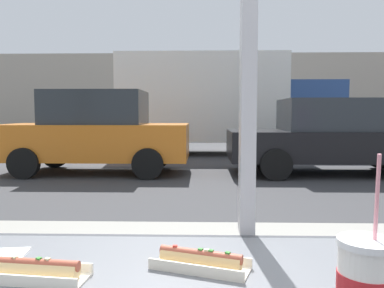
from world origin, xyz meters
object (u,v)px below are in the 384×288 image
(box_truck, at_px, (222,102))
(soda_cup_right, at_px, (366,284))
(hotdog_tray_far, at_px, (35,270))
(parked_car_orange, at_px, (96,132))
(parked_car_black, at_px, (335,136))
(hotdog_tray_near, at_px, (200,260))

(box_truck, bearing_deg, soda_cup_right, -91.62)
(hotdog_tray_far, bearing_deg, box_truck, 84.98)
(parked_car_orange, distance_m, parked_car_black, 5.30)
(soda_cup_right, height_order, hotdog_tray_near, soda_cup_right)
(hotdog_tray_near, xyz_separation_m, box_truck, (0.65, 11.86, 0.75))
(hotdog_tray_far, relative_size, parked_car_black, 0.06)
(parked_car_black, bearing_deg, soda_cup_right, -108.33)
(soda_cup_right, relative_size, parked_car_orange, 0.08)
(hotdog_tray_near, xyz_separation_m, hotdog_tray_far, (-0.40, -0.07, -0.00))
(soda_cup_right, xyz_separation_m, hotdog_tray_near, (-0.30, 0.28, -0.07))
(parked_car_black, bearing_deg, box_truck, 118.45)
(soda_cup_right, distance_m, parked_car_orange, 8.36)
(hotdog_tray_near, distance_m, parked_car_orange, 8.00)
(parked_car_orange, distance_m, box_truck, 5.24)
(parked_car_orange, bearing_deg, parked_car_black, 0.00)
(parked_car_orange, bearing_deg, hotdog_tray_far, -75.68)
(hotdog_tray_far, bearing_deg, hotdog_tray_near, 10.21)
(hotdog_tray_far, xyz_separation_m, parked_car_black, (3.33, 7.72, -0.12))
(parked_car_black, bearing_deg, hotdog_tray_far, -113.34)
(hotdog_tray_near, distance_m, parked_car_black, 8.19)
(soda_cup_right, bearing_deg, hotdog_tray_near, 137.56)
(soda_cup_right, xyz_separation_m, parked_car_orange, (-2.68, 7.92, -0.12))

